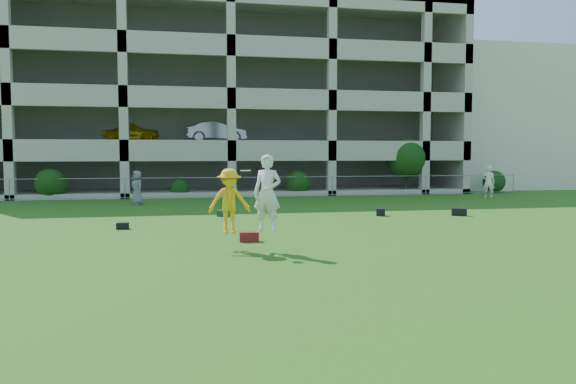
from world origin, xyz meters
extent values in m
plane|color=#235114|center=(0.00, 0.00, 0.00)|extent=(100.00, 100.00, 0.00)
cube|color=beige|center=(23.00, 28.00, 5.00)|extent=(16.00, 14.00, 10.00)
imported|color=slate|center=(-5.05, 15.16, 0.85)|extent=(0.85, 0.98, 1.69)
imported|color=white|center=(14.11, 15.38, 0.92)|extent=(0.80, 0.71, 1.84)
cube|color=#52150E|center=(-1.05, 2.61, 0.14)|extent=(0.57, 0.34, 0.28)
cube|color=black|center=(-4.91, 6.09, 0.11)|extent=(0.41, 0.26, 0.22)
cube|color=black|center=(5.05, 8.24, 0.15)|extent=(0.45, 0.45, 0.30)
cube|color=black|center=(8.23, 7.67, 0.15)|extent=(0.67, 0.56, 0.30)
cube|color=#13351F|center=(-1.26, 9.23, 0.12)|extent=(0.58, 0.50, 0.25)
imported|color=#F9AE16|center=(-1.73, 1.34, 1.30)|extent=(1.15, 0.73, 1.71)
imported|color=silver|center=(-0.79, 0.90, 1.52)|extent=(0.87, 0.77, 2.01)
cylinder|color=white|center=(-1.35, 0.92, 2.12)|extent=(0.27, 0.27, 0.04)
cube|color=#9E998C|center=(0.00, 32.75, 6.00)|extent=(30.00, 0.50, 12.00)
cube|color=#9E998C|center=(14.75, 26.00, 6.00)|extent=(0.50, 14.00, 12.00)
cube|color=#9E998C|center=(0.00, 26.00, 11.85)|extent=(30.00, 14.00, 0.30)
cube|color=#9E998C|center=(0.00, 26.00, 0.15)|extent=(30.00, 14.00, 0.30)
cube|color=#9E998C|center=(0.00, 26.00, 3.15)|extent=(30.00, 14.00, 0.30)
cube|color=#9E998C|center=(0.00, 26.00, 6.15)|extent=(30.00, 14.00, 0.30)
cube|color=#9E998C|center=(0.00, 26.00, 9.15)|extent=(30.00, 14.00, 0.30)
cube|color=#9E998C|center=(0.00, 19.15, 2.55)|extent=(30.00, 0.30, 0.90)
cube|color=#9E998C|center=(0.00, 19.15, 5.55)|extent=(30.00, 0.30, 0.90)
cube|color=#9E998C|center=(0.00, 19.15, 8.55)|extent=(30.00, 0.30, 0.90)
cube|color=#9E998C|center=(-12.00, 19.25, 6.00)|extent=(0.50, 0.50, 12.00)
cube|color=#9E998C|center=(-6.00, 19.25, 6.00)|extent=(0.50, 0.50, 12.00)
cube|color=#9E998C|center=(0.00, 19.25, 6.00)|extent=(0.50, 0.50, 12.00)
cube|color=#9E998C|center=(6.00, 19.25, 6.00)|extent=(0.50, 0.50, 12.00)
cube|color=#9E998C|center=(12.00, 19.25, 6.00)|extent=(0.50, 0.50, 12.00)
cube|color=#605E59|center=(0.00, 28.00, 6.00)|extent=(29.00, 9.00, 11.60)
imported|color=#DCAA0B|center=(-6.06, 24.00, 3.96)|extent=(4.04, 2.04, 1.32)
imported|color=#A8ACAF|center=(-0.56, 24.00, 3.96)|extent=(4.09, 1.66, 1.32)
cylinder|color=gray|center=(-12.00, 19.00, 0.60)|extent=(0.06, 0.06, 1.20)
cylinder|color=gray|center=(-6.00, 19.00, 0.60)|extent=(0.06, 0.06, 1.20)
cylinder|color=gray|center=(0.00, 19.00, 0.60)|extent=(0.06, 0.06, 1.20)
cylinder|color=gray|center=(6.00, 19.00, 0.60)|extent=(0.06, 0.06, 1.20)
cylinder|color=gray|center=(12.00, 19.00, 0.60)|extent=(0.06, 0.06, 1.20)
cylinder|color=gray|center=(18.00, 19.00, 0.60)|extent=(0.06, 0.06, 1.20)
cylinder|color=gray|center=(0.00, 19.00, 1.15)|extent=(36.00, 0.04, 0.04)
cylinder|color=gray|center=(0.00, 19.00, 0.08)|extent=(36.00, 0.04, 0.04)
sphere|color=#163D11|center=(-10.00, 19.60, 0.88)|extent=(1.76, 1.76, 1.76)
sphere|color=#163D11|center=(-3.00, 19.60, 0.55)|extent=(1.10, 1.10, 1.10)
sphere|color=#163D11|center=(4.00, 19.60, 0.77)|extent=(1.54, 1.54, 1.54)
cylinder|color=#382314|center=(11.00, 19.80, 0.98)|extent=(0.16, 0.16, 1.96)
sphere|color=#163D11|center=(11.00, 19.80, 2.24)|extent=(2.52, 2.52, 2.52)
sphere|color=#163D11|center=(17.00, 19.60, 0.72)|extent=(1.43, 1.43, 1.43)
camera|label=1|loc=(-3.03, -13.40, 2.57)|focal=35.00mm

